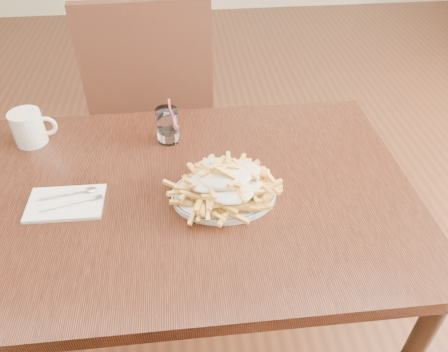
{
  "coord_description": "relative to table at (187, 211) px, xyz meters",
  "views": [
    {
      "loc": [
        0.01,
        -0.86,
        1.51
      ],
      "look_at": [
        0.1,
        -0.04,
        0.82
      ],
      "focal_mm": 35.0,
      "sensor_mm": 36.0,
      "label": 1
    }
  ],
  "objects": [
    {
      "name": "loaded_fries",
      "position": [
        0.1,
        -0.04,
        0.14
      ],
      "size": [
        0.28,
        0.23,
        0.08
      ],
      "color": "gold",
      "rests_on": "fries_plate"
    },
    {
      "name": "floor",
      "position": [
        0.0,
        0.0,
        -0.67
      ],
      "size": [
        7.0,
        7.0,
        0.0
      ],
      "primitive_type": "plane",
      "color": "black",
      "rests_on": "ground"
    },
    {
      "name": "table",
      "position": [
        0.0,
        0.0,
        0.0
      ],
      "size": [
        1.2,
        0.8,
        0.75
      ],
      "color": "black",
      "rests_on": "ground"
    },
    {
      "name": "water_glass",
      "position": [
        -0.04,
        0.23,
        0.12
      ],
      "size": [
        0.07,
        0.07,
        0.14
      ],
      "color": "white",
      "rests_on": "table"
    },
    {
      "name": "chair_far",
      "position": [
        -0.12,
        0.76,
        -0.09
      ],
      "size": [
        0.5,
        0.5,
        1.03
      ],
      "color": "black",
      "rests_on": "ground"
    },
    {
      "name": "fries_plate",
      "position": [
        0.1,
        -0.04,
        0.09
      ],
      "size": [
        0.3,
        0.27,
        0.02
      ],
      "color": "white",
      "rests_on": "table"
    },
    {
      "name": "coffee_mug",
      "position": [
        -0.44,
        0.26,
        0.13
      ],
      "size": [
        0.13,
        0.09,
        0.1
      ],
      "color": "white",
      "rests_on": "table"
    },
    {
      "name": "cutlery",
      "position": [
        -0.3,
        -0.02,
        0.09
      ],
      "size": [
        0.17,
        0.09,
        0.01
      ],
      "color": "silver",
      "rests_on": "napkin"
    },
    {
      "name": "napkin",
      "position": [
        -0.3,
        -0.02,
        0.08
      ],
      "size": [
        0.19,
        0.12,
        0.01
      ],
      "primitive_type": "cube",
      "rotation": [
        0.0,
        0.0,
        -0.02
      ],
      "color": "white",
      "rests_on": "table"
    }
  ]
}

